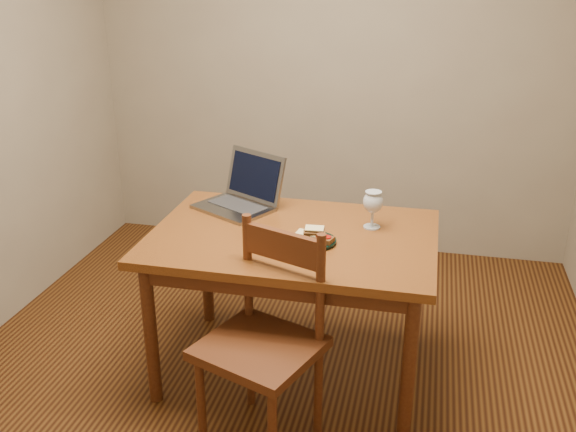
% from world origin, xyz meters
% --- Properties ---
extents(floor, '(3.20, 3.20, 0.02)m').
position_xyz_m(floor, '(0.00, 0.00, -0.01)').
color(floor, black).
rests_on(floor, ground).
extents(back_wall, '(3.20, 0.02, 2.60)m').
position_xyz_m(back_wall, '(0.00, 1.61, 1.30)').
color(back_wall, gray).
rests_on(back_wall, floor).
extents(front_wall, '(3.20, 0.02, 2.60)m').
position_xyz_m(front_wall, '(0.00, -1.61, 1.30)').
color(front_wall, gray).
rests_on(front_wall, floor).
extents(table, '(1.30, 0.90, 0.74)m').
position_xyz_m(table, '(0.08, 0.03, 0.65)').
color(table, '#52270D').
rests_on(table, floor).
extents(chair, '(0.56, 0.55, 0.47)m').
position_xyz_m(chair, '(0.07, -0.47, 0.51)').
color(chair, '#411B0D').
rests_on(chair, floor).
extents(plate, '(0.20, 0.20, 0.02)m').
position_xyz_m(plate, '(0.19, -0.05, 0.75)').
color(plate, black).
rests_on(plate, table).
extents(sandwich_cheese, '(0.11, 0.08, 0.03)m').
position_xyz_m(sandwich_cheese, '(0.16, -0.04, 0.77)').
color(sandwich_cheese, '#381E0C').
rests_on(sandwich_cheese, plate).
extents(sandwich_tomato, '(0.11, 0.09, 0.03)m').
position_xyz_m(sandwich_tomato, '(0.23, -0.06, 0.77)').
color(sandwich_tomato, '#381E0C').
rests_on(sandwich_tomato, plate).
extents(sandwich_top, '(0.10, 0.07, 0.03)m').
position_xyz_m(sandwich_top, '(0.19, -0.05, 0.79)').
color(sandwich_top, '#381E0C').
rests_on(sandwich_top, plate).
extents(milk_glass, '(0.09, 0.09, 0.18)m').
position_xyz_m(milk_glass, '(0.42, 0.18, 0.83)').
color(milk_glass, white).
rests_on(milk_glass, table).
extents(laptop, '(0.48, 0.47, 0.26)m').
position_xyz_m(laptop, '(-0.24, 0.32, 0.81)').
color(laptop, slate).
rests_on(laptop, table).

